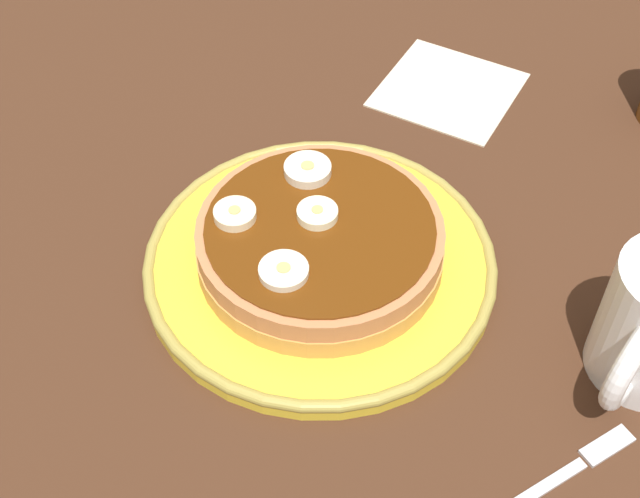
# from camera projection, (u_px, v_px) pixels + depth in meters

# --- Properties ---
(ground_plane) EXTENTS (1.40, 1.40, 0.03)m
(ground_plane) POSITION_uv_depth(u_px,v_px,m) (320.00, 283.00, 0.63)
(ground_plane) COLOR #422616
(plate) EXTENTS (0.25, 0.25, 0.01)m
(plate) POSITION_uv_depth(u_px,v_px,m) (320.00, 262.00, 0.61)
(plate) COLOR yellow
(plate) RESTS_ON ground_plane
(pancake_stack) EXTENTS (0.17, 0.18, 0.03)m
(pancake_stack) POSITION_uv_depth(u_px,v_px,m) (319.00, 243.00, 0.59)
(pancake_stack) COLOR gold
(pancake_stack) RESTS_ON plate
(banana_slice_0) EXTENTS (0.03, 0.03, 0.01)m
(banana_slice_0) POSITION_uv_depth(u_px,v_px,m) (317.00, 214.00, 0.58)
(banana_slice_0) COLOR #FAF2C3
(banana_slice_0) RESTS_ON pancake_stack
(banana_slice_1) EXTENTS (0.03, 0.03, 0.01)m
(banana_slice_1) POSITION_uv_depth(u_px,v_px,m) (308.00, 170.00, 0.61)
(banana_slice_1) COLOR #EEE1C2
(banana_slice_1) RESTS_ON pancake_stack
(banana_slice_2) EXTENTS (0.03, 0.03, 0.01)m
(banana_slice_2) POSITION_uv_depth(u_px,v_px,m) (235.00, 215.00, 0.58)
(banana_slice_2) COLOR #FBE7B7
(banana_slice_2) RESTS_ON pancake_stack
(banana_slice_3) EXTENTS (0.03, 0.03, 0.01)m
(banana_slice_3) POSITION_uv_depth(u_px,v_px,m) (284.00, 271.00, 0.55)
(banana_slice_3) COLOR beige
(banana_slice_3) RESTS_ON pancake_stack
(napkin) EXTENTS (0.13, 0.13, 0.00)m
(napkin) POSITION_uv_depth(u_px,v_px,m) (448.00, 89.00, 0.75)
(napkin) COLOR beige
(napkin) RESTS_ON ground_plane
(fork) EXTENTS (0.13, 0.05, 0.01)m
(fork) POSITION_uv_depth(u_px,v_px,m) (556.00, 479.00, 0.50)
(fork) COLOR silver
(fork) RESTS_ON ground_plane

